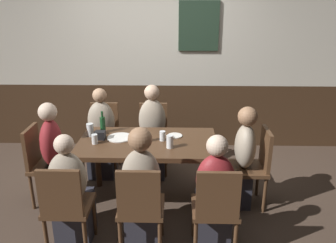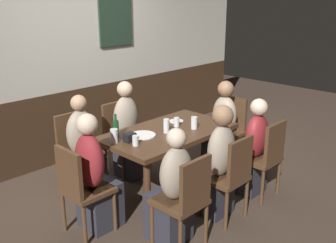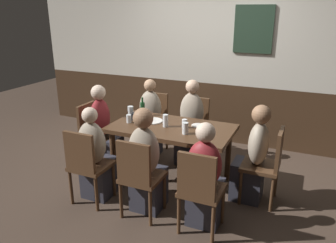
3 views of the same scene
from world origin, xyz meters
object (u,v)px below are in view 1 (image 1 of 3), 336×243
Objects in this scene: person_left_near at (72,198)px; pint_glass_pale at (170,142)px; plate_white_large at (120,138)px; plate_white_small at (175,136)px; chair_left_near at (66,204)px; tumbler_short at (90,131)px; condiment_caddy at (100,135)px; beer_bottle_green at (103,124)px; person_head_west at (58,162)px; pint_glass_amber at (141,136)px; chair_head_east at (255,163)px; person_mid_far at (152,138)px; chair_right_near at (216,206)px; chair_mid_near at (140,205)px; person_left_far at (102,140)px; person_mid_near at (142,195)px; highball_clear at (95,140)px; beer_glass_tall at (163,136)px; dining_table at (148,149)px; chair_mid_far at (153,133)px; person_right_near at (214,199)px; person_head_east at (239,164)px.

person_left_near is 1.07m from pint_glass_pale.
plate_white_large is 0.60m from plate_white_small.
tumbler_short is (0.01, 0.96, 0.31)m from chair_left_near.
condiment_caddy is at bearing -170.34° from plate_white_large.
plate_white_small is (0.93, 0.02, -0.06)m from tumbler_short.
chair_left_near is at bearing -96.50° from beer_bottle_green.
plate_white_large is (0.68, 0.08, 0.26)m from person_head_west.
pint_glass_amber is 0.27m from plate_white_large.
chair_head_east reaches higher than plate_white_large.
person_mid_far reaches higher than condiment_caddy.
condiment_caddy is at bearing 143.02° from chair_right_near.
chair_left_near is 5.40× the size of plate_white_small.
chair_mid_near is 0.86m from pint_glass_amber.
chair_mid_near is at bearing -66.62° from person_left_far.
person_mid_near is 11.37× the size of highball_clear.
chair_head_east is at bearing -1.42° from beer_glass_tall.
pint_glass_pale is 0.32m from plate_white_small.
chair_right_near reaches higher than highball_clear.
beer_bottle_green is at bearing 86.32° from highball_clear.
highball_clear reaches higher than condiment_caddy.
person_left_near is 0.95× the size of person_head_west.
person_head_west reaches higher than beer_glass_tall.
chair_mid_far is (0.00, 0.83, -0.15)m from dining_table.
chair_mid_near is at bearing -59.55° from condiment_caddy.
chair_mid_far is at bearing 66.60° from person_left_near.
chair_right_near is 6.14× the size of tumbler_short.
person_mid_near is 0.65m from person_left_near.
chair_right_near is at bearing -32.23° from highball_clear.
pint_glass_amber is 1.06× the size of tumbler_short.
person_head_west reaches higher than chair_mid_near.
person_left_far reaches higher than dining_table.
chair_mid_near is 0.97m from highball_clear.
pint_glass_pale is (0.89, 0.50, 0.34)m from person_left_near.
chair_left_near is at bearing -113.35° from person_mid_far.
plate_white_large is (-0.46, 0.05, -0.04)m from beer_glass_tall.
person_mid_far is 1.07× the size of person_right_near.
pint_glass_amber reaches higher than chair_head_east.
chair_head_east is 0.80× the size of person_left_near.
person_head_east reaches higher than pint_glass_pale.
plate_white_large is (0.34, 0.74, 0.29)m from person_left_near.
chair_mid_near reaches higher than condiment_caddy.
chair_mid_near is 1.29m from person_head_west.
chair_right_near is 8.00× the size of condiment_caddy.
person_mid_far is (-0.00, -0.16, -0.00)m from chair_mid_far.
chair_left_near is 1.83m from person_head_east.
beer_glass_tall is 0.47m from plate_white_large.
person_right_near is (0.65, -1.33, -0.03)m from person_mid_far.
pint_glass_pale is (0.24, 0.50, 0.30)m from person_mid_near.
person_left_near is 1.27m from plate_white_small.
plate_white_small is at bearing 15.13° from highball_clear.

